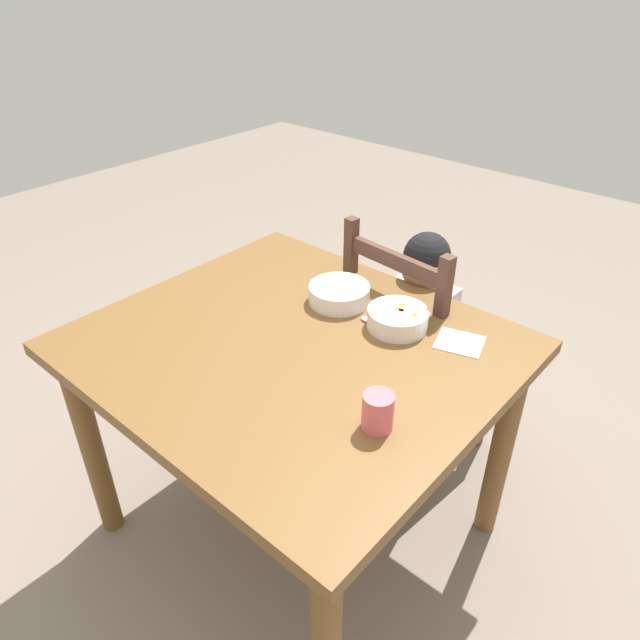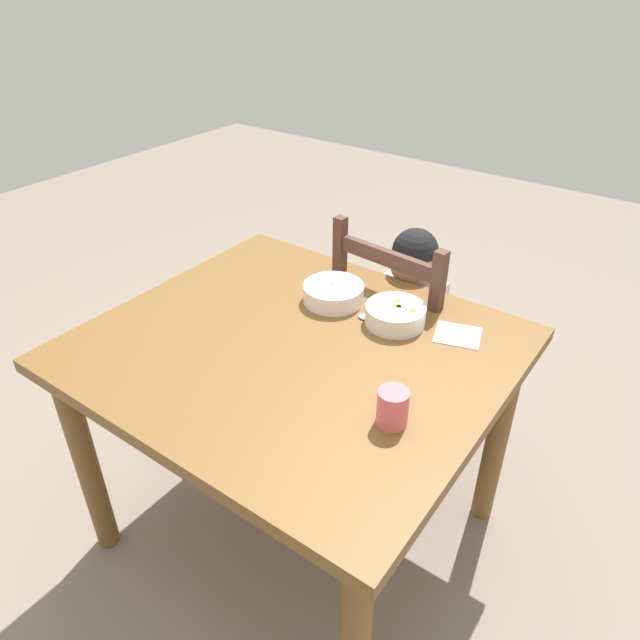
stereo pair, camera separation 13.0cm
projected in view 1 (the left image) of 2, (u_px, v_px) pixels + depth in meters
ground_plane at (299, 524)px, 2.05m from camera, size 8.00×8.00×0.00m
dining_table at (294, 374)px, 1.69m from camera, size 1.13×1.01×0.78m
dining_chair at (411, 358)px, 2.12m from camera, size 0.46×0.46×0.97m
child_figure at (416, 321)px, 2.03m from camera, size 0.32×0.32×0.93m
bowl_of_peas at (339, 293)px, 1.80m from camera, size 0.19×0.19×0.06m
bowl_of_carrots at (398, 318)px, 1.67m from camera, size 0.18×0.18×0.06m
spoon at (374, 322)px, 1.71m from camera, size 0.14×0.03×0.01m
drinking_cup at (378, 412)px, 1.31m from camera, size 0.07×0.07×0.09m
paper_napkin at (460, 342)px, 1.62m from camera, size 0.15×0.15×0.00m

